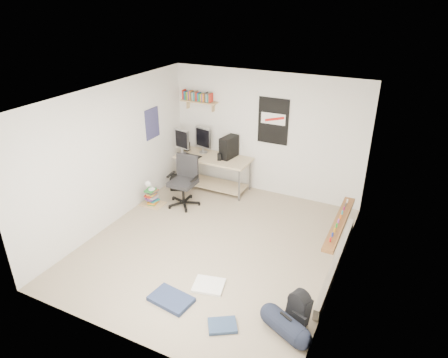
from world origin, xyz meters
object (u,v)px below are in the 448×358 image
at_px(office_chair, 183,182).
at_px(duffel_bag, 285,325).
at_px(desk, 214,173).
at_px(backpack, 299,309).
at_px(book_stack, 152,198).

distance_m(office_chair, duffel_bag, 3.66).
bearing_deg(duffel_bag, desk, 155.28).
bearing_deg(backpack, book_stack, 173.55).
distance_m(backpack, duffel_bag, 0.29).
height_order(duffel_bag, book_stack, duffel_bag).
bearing_deg(desk, duffel_bag, -46.50).
xyz_separation_m(desk, book_stack, (-0.76, -1.17, -0.22)).
distance_m(desk, duffel_bag, 4.16).
bearing_deg(book_stack, backpack, -26.50).
relative_size(office_chair, duffel_bag, 1.90).
bearing_deg(desk, book_stack, -119.23).
bearing_deg(office_chair, backpack, -37.49).
xyz_separation_m(office_chair, book_stack, (-0.57, -0.26, -0.34)).
xyz_separation_m(backpack, duffel_bag, (-0.08, -0.27, -0.06)).
distance_m(duffel_bag, book_stack, 3.97).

